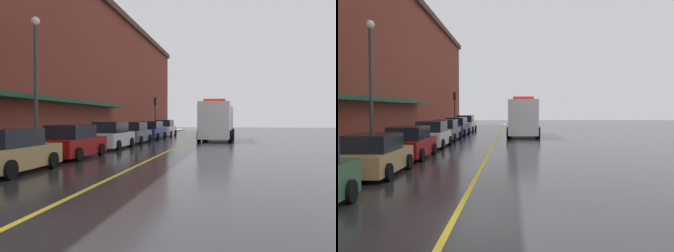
# 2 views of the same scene
# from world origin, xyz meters

# --- Properties ---
(ground_plane) EXTENTS (112.00, 112.00, 0.00)m
(ground_plane) POSITION_xyz_m (0.00, 25.00, 0.00)
(ground_plane) COLOR #232326
(sidewalk_left) EXTENTS (2.40, 70.00, 0.15)m
(sidewalk_left) POSITION_xyz_m (-6.20, 25.00, 0.07)
(sidewalk_left) COLOR #ADA8A0
(sidewalk_left) RESTS_ON ground
(lane_center_stripe) EXTENTS (0.16, 70.00, 0.01)m
(lane_center_stripe) POSITION_xyz_m (0.00, 25.00, 0.00)
(lane_center_stripe) COLOR gold
(lane_center_stripe) RESTS_ON ground
(parked_car_1) EXTENTS (2.14, 4.45, 1.59)m
(parked_car_1) POSITION_xyz_m (-3.99, 6.39, 0.75)
(parked_car_1) COLOR #A5844C
(parked_car_1) RESTS_ON ground
(parked_car_2) EXTENTS (2.14, 4.45, 1.65)m
(parked_car_2) POSITION_xyz_m (-3.96, 11.62, 0.77)
(parked_car_2) COLOR maroon
(parked_car_2) RESTS_ON ground
(parked_car_3) EXTENTS (2.05, 4.54, 1.75)m
(parked_car_3) POSITION_xyz_m (-3.97, 17.50, 0.82)
(parked_car_3) COLOR silver
(parked_car_3) RESTS_ON ground
(parked_car_4) EXTENTS (2.08, 4.31, 1.69)m
(parked_car_4) POSITION_xyz_m (-4.03, 23.16, 0.79)
(parked_car_4) COLOR #595B60
(parked_car_4) RESTS_ON ground
(parked_car_5) EXTENTS (2.18, 4.92, 1.72)m
(parked_car_5) POSITION_xyz_m (-4.02, 29.41, 0.81)
(parked_car_5) COLOR navy
(parked_car_5) RESTS_ON ground
(parked_car_6) EXTENTS (2.13, 4.21, 1.83)m
(parked_car_6) POSITION_xyz_m (-3.88, 35.56, 0.85)
(parked_car_6) COLOR silver
(parked_car_6) RESTS_ON ground
(box_truck) EXTENTS (3.06, 9.13, 3.59)m
(box_truck) POSITION_xyz_m (2.37, 28.24, 1.71)
(box_truck) COLOR silver
(box_truck) RESTS_ON ground
(parking_meter_0) EXTENTS (0.14, 0.18, 1.33)m
(parking_meter_0) POSITION_xyz_m (-5.35, 29.95, 1.06)
(parking_meter_0) COLOR #4C4C51
(parking_meter_0) RESTS_ON sidewalk_left
(parking_meter_1) EXTENTS (0.14, 0.18, 1.33)m
(parking_meter_1) POSITION_xyz_m (-5.35, 31.27, 1.06)
(parking_meter_1) COLOR #4C4C51
(parking_meter_1) RESTS_ON sidewalk_left
(parking_meter_2) EXTENTS (0.14, 0.18, 1.33)m
(parking_meter_2) POSITION_xyz_m (-5.35, 27.38, 1.06)
(parking_meter_2) COLOR #4C4C51
(parking_meter_2) RESTS_ON sidewalk_left
(street_lamp_left) EXTENTS (0.44, 0.44, 6.94)m
(street_lamp_left) POSITION_xyz_m (-5.95, 11.64, 4.40)
(street_lamp_left) COLOR #33383D
(street_lamp_left) RESTS_ON sidewalk_left
(traffic_light_near) EXTENTS (0.38, 0.36, 4.30)m
(traffic_light_near) POSITION_xyz_m (-5.29, 36.73, 3.16)
(traffic_light_near) COLOR #232326
(traffic_light_near) RESTS_ON sidewalk_left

